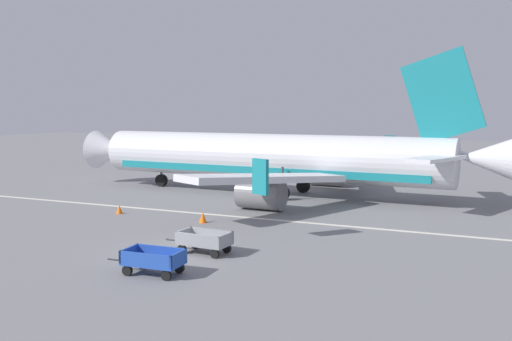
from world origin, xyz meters
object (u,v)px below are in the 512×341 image
at_px(baggage_cart_second_in_row, 204,241).
at_px(traffic_cone_near_plane, 119,209).
at_px(airplane, 277,158).
at_px(baggage_cart_nearest, 153,260).
at_px(traffic_cone_mid_apron, 203,217).

height_order(baggage_cart_second_in_row, traffic_cone_near_plane, baggage_cart_second_in_row).
distance_m(airplane, traffic_cone_near_plane, 13.94).
xyz_separation_m(airplane, baggage_cart_second_in_row, (3.70, -18.68, -2.45)).
xyz_separation_m(baggage_cart_nearest, traffic_cone_mid_apron, (-3.42, 10.33, -0.27)).
bearing_deg(baggage_cart_second_in_row, airplane, 101.21).
xyz_separation_m(traffic_cone_near_plane, traffic_cone_mid_apron, (6.62, -0.33, 0.03)).
relative_size(airplane, traffic_cone_near_plane, 63.08).
height_order(airplane, baggage_cart_nearest, airplane).
height_order(airplane, baggage_cart_second_in_row, airplane).
xyz_separation_m(airplane, baggage_cart_nearest, (3.44, -22.62, -2.45)).
height_order(baggage_cart_nearest, traffic_cone_mid_apron, baggage_cart_nearest).
height_order(baggage_cart_nearest, baggage_cart_second_in_row, same).
relative_size(traffic_cone_near_plane, traffic_cone_mid_apron, 0.90).
height_order(baggage_cart_second_in_row, traffic_cone_mid_apron, baggage_cart_second_in_row).
bearing_deg(airplane, traffic_cone_mid_apron, -89.92).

